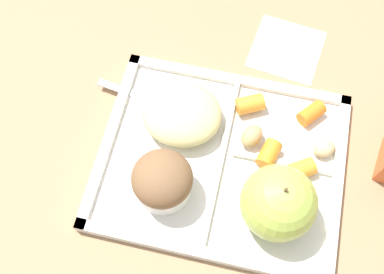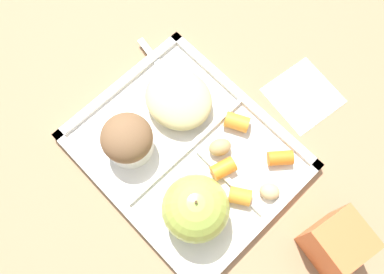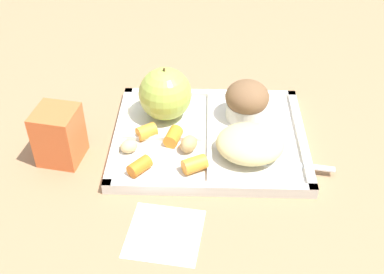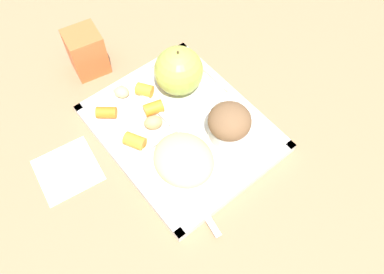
{
  "view_description": "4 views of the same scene",
  "coord_description": "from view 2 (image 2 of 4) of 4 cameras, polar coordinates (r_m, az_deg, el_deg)",
  "views": [
    {
      "loc": [
        -0.01,
        0.22,
        0.56
      ],
      "look_at": [
        0.04,
        -0.01,
        0.03
      ],
      "focal_mm": 43.22,
      "sensor_mm": 36.0,
      "label": 1
    },
    {
      "loc": [
        -0.13,
        0.12,
        0.58
      ],
      "look_at": [
        0.0,
        -0.02,
        0.03
      ],
      "focal_mm": 38.48,
      "sensor_mm": 36.0,
      "label": 2
    },
    {
      "loc": [
        -0.01,
        -0.62,
        0.5
      ],
      "look_at": [
        -0.03,
        -0.02,
        0.03
      ],
      "focal_mm": 45.76,
      "sensor_mm": 36.0,
      "label": 3
    },
    {
      "loc": [
        0.29,
        -0.21,
        0.57
      ],
      "look_at": [
        0.04,
        -0.01,
        0.05
      ],
      "focal_mm": 35.41,
      "sensor_mm": 36.0,
      "label": 4
    }
  ],
  "objects": [
    {
      "name": "meatball_side",
      "position": [
        0.61,
        -1.68,
        5.37
      ],
      "size": [
        0.04,
        0.04,
        0.04
      ],
      "primitive_type": "sphere",
      "color": "brown",
      "rests_on": "lunch_tray"
    },
    {
      "name": "milk_carton",
      "position": [
        0.57,
        19.33,
        -13.6
      ],
      "size": [
        0.07,
        0.07,
        0.09
      ],
      "primitive_type": "cube",
      "rotation": [
        0.0,
        0.0,
        -0.17
      ],
      "color": "orange",
      "rests_on": "ground"
    },
    {
      "name": "meatball_front",
      "position": [
        0.6,
        -0.99,
        3.92
      ],
      "size": [
        0.03,
        0.03,
        0.03
      ],
      "primitive_type": "sphere",
      "color": "#755B4C",
      "rests_on": "lunch_tray"
    },
    {
      "name": "carrot_slice_diagonal",
      "position": [
        0.6,
        6.25,
        2.08
      ],
      "size": [
        0.04,
        0.04,
        0.02
      ],
      "primitive_type": "cylinder",
      "rotation": [
        0.0,
        1.57,
        3.63
      ],
      "color": "orange",
      "rests_on": "lunch_tray"
    },
    {
      "name": "lunch_tray",
      "position": [
        0.6,
        -0.76,
        -2.11
      ],
      "size": [
        0.31,
        0.25,
        0.02
      ],
      "color": "silver",
      "rests_on": "ground"
    },
    {
      "name": "egg_noodle_pile",
      "position": [
        0.6,
        -1.89,
        5.33
      ],
      "size": [
        0.1,
        0.09,
        0.04
      ],
      "primitive_type": "ellipsoid",
      "color": "#D6C684",
      "rests_on": "lunch_tray"
    },
    {
      "name": "plastic_fork",
      "position": [
        0.64,
        -3.51,
        8.57
      ],
      "size": [
        0.14,
        0.04,
        0.0
      ],
      "color": "silver",
      "rests_on": "lunch_tray"
    },
    {
      "name": "potato_chunk_wedge",
      "position": [
        0.59,
        3.89,
        -1.42
      ],
      "size": [
        0.04,
        0.04,
        0.03
      ],
      "primitive_type": "ellipsoid",
      "rotation": [
        0.0,
        0.0,
        4.24
      ],
      "color": "tan",
      "rests_on": "lunch_tray"
    },
    {
      "name": "paper_napkin",
      "position": [
        0.66,
        15.16,
        5.59
      ],
      "size": [
        0.11,
        0.11,
        0.0
      ],
      "primitive_type": "cube",
      "rotation": [
        0.0,
        0.0,
        -0.13
      ],
      "color": "white",
      "rests_on": "ground"
    },
    {
      "name": "ground",
      "position": [
        0.61,
        -0.79,
        -2.26
      ],
      "size": [
        6.0,
        6.0,
        0.0
      ],
      "primitive_type": "plane",
      "color": "#997551"
    },
    {
      "name": "carrot_slice_small",
      "position": [
        0.57,
        6.66,
        -8.14
      ],
      "size": [
        0.04,
        0.04,
        0.02
      ],
      "primitive_type": "cylinder",
      "rotation": [
        0.0,
        1.57,
        3.72
      ],
      "color": "orange",
      "rests_on": "lunch_tray"
    },
    {
      "name": "carrot_slice_center",
      "position": [
        0.6,
        12.13,
        -2.86
      ],
      "size": [
        0.04,
        0.04,
        0.02
      ],
      "primitive_type": "cylinder",
      "rotation": [
        0.0,
        1.57,
        0.87
      ],
      "color": "orange",
      "rests_on": "lunch_tray"
    },
    {
      "name": "potato_chunk_golden",
      "position": [
        0.58,
        10.71,
        -7.4
      ],
      "size": [
        0.04,
        0.04,
        0.02
      ],
      "primitive_type": "ellipsoid",
      "rotation": [
        0.0,
        0.0,
        3.78
      ],
      "color": "tan",
      "rests_on": "lunch_tray"
    },
    {
      "name": "bran_muffin",
      "position": [
        0.58,
        -8.92,
        -0.38
      ],
      "size": [
        0.07,
        0.07,
        0.07
      ],
      "color": "silver",
      "rests_on": "lunch_tray"
    },
    {
      "name": "carrot_slice_large",
      "position": [
        0.58,
        4.35,
        -4.39
      ],
      "size": [
        0.03,
        0.04,
        0.02
      ],
      "primitive_type": "cylinder",
      "rotation": [
        0.0,
        1.57,
        1.3
      ],
      "color": "orange",
      "rests_on": "lunch_tray"
    },
    {
      "name": "green_apple",
      "position": [
        0.53,
        0.51,
        -9.89
      ],
      "size": [
        0.09,
        0.09,
        0.09
      ],
      "color": "#A8C14C",
      "rests_on": "lunch_tray"
    }
  ]
}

